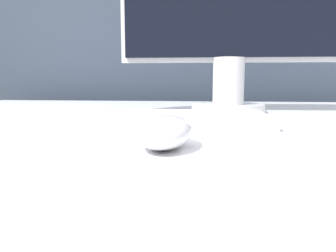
% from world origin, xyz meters
% --- Properties ---
extents(partition_panel, '(5.00, 0.03, 1.28)m').
position_xyz_m(partition_panel, '(0.00, 0.71, 0.64)').
color(partition_panel, '#333D4C').
rests_on(partition_panel, ground_plane).
extents(computer_mouse_near, '(0.08, 0.12, 0.04)m').
position_xyz_m(computer_mouse_near, '(-0.07, -0.26, 0.79)').
color(computer_mouse_near, white).
rests_on(computer_mouse_near, desk).
extents(keyboard, '(0.45, 0.12, 0.02)m').
position_xyz_m(keyboard, '(-0.13, -0.07, 0.78)').
color(keyboard, silver).
rests_on(keyboard, desk).
extents(monitor, '(0.54, 0.18, 0.48)m').
position_xyz_m(monitor, '(0.04, 0.18, 1.03)').
color(monitor, silver).
rests_on(monitor, desk).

